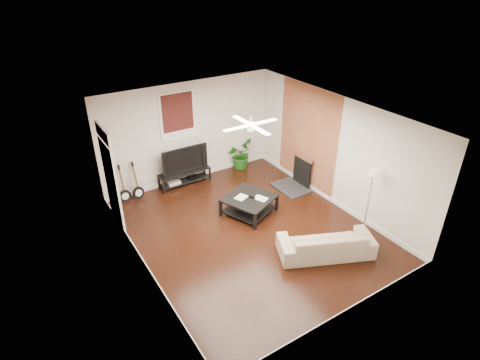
% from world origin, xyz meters
% --- Properties ---
extents(room, '(5.01, 6.01, 2.81)m').
position_xyz_m(room, '(0.00, 0.00, 1.40)').
color(room, black).
rests_on(room, ground).
extents(brick_accent, '(0.02, 2.20, 2.80)m').
position_xyz_m(brick_accent, '(2.49, 1.00, 1.40)').
color(brick_accent, '#995631').
rests_on(brick_accent, floor).
extents(fireplace, '(0.80, 1.10, 0.92)m').
position_xyz_m(fireplace, '(2.20, 1.00, 0.46)').
color(fireplace, black).
rests_on(fireplace, floor).
extents(window_back, '(1.00, 0.06, 1.30)m').
position_xyz_m(window_back, '(-0.30, 2.97, 1.95)').
color(window_back, '#3C1510').
rests_on(window_back, wall_back).
extents(door_left, '(0.08, 1.00, 2.50)m').
position_xyz_m(door_left, '(-2.46, 1.90, 1.25)').
color(door_left, white).
rests_on(door_left, wall_left).
extents(tv_stand, '(1.45, 0.39, 0.41)m').
position_xyz_m(tv_stand, '(-0.32, 2.78, 0.20)').
color(tv_stand, black).
rests_on(tv_stand, floor).
extents(tv, '(1.30, 0.17, 0.75)m').
position_xyz_m(tv, '(-0.32, 2.80, 0.78)').
color(tv, black).
rests_on(tv, tv_stand).
extents(coffee_table, '(1.40, 1.40, 0.45)m').
position_xyz_m(coffee_table, '(0.40, 0.61, 0.22)').
color(coffee_table, black).
rests_on(coffee_table, floor).
extents(sofa, '(2.13, 1.52, 0.58)m').
position_xyz_m(sofa, '(0.91, -1.55, 0.29)').
color(sofa, '#C2AF92').
rests_on(sofa, floor).
extents(floor_lamp, '(0.35, 0.35, 1.62)m').
position_xyz_m(floor_lamp, '(2.20, -1.45, 0.81)').
color(floor_lamp, silver).
rests_on(floor_lamp, floor).
extents(potted_plant, '(1.01, 1.02, 0.85)m').
position_xyz_m(potted_plant, '(1.53, 2.82, 0.43)').
color(potted_plant, '#1F5A19').
rests_on(potted_plant, floor).
extents(guitar_left, '(0.33, 0.24, 1.02)m').
position_xyz_m(guitar_left, '(-2.03, 2.75, 0.51)').
color(guitar_left, black).
rests_on(guitar_left, floor).
extents(guitar_right, '(0.35, 0.27, 1.02)m').
position_xyz_m(guitar_right, '(-1.68, 2.72, 0.51)').
color(guitar_right, black).
rests_on(guitar_right, floor).
extents(ceiling_fan, '(1.24, 1.24, 0.32)m').
position_xyz_m(ceiling_fan, '(0.00, 0.00, 2.60)').
color(ceiling_fan, white).
rests_on(ceiling_fan, ceiling).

